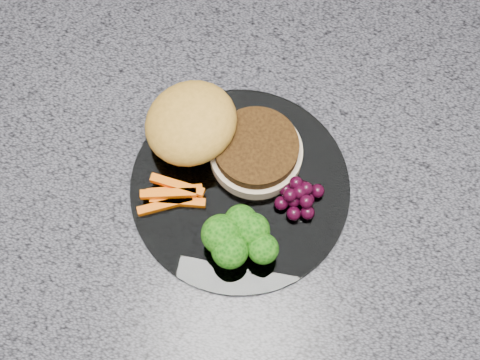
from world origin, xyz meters
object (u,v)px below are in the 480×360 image
(plate, at_px, (240,187))
(grape_bunch, at_px, (299,197))
(burger, at_px, (214,135))
(island_cabinet, at_px, (218,247))

(plate, height_order, grape_bunch, grape_bunch)
(burger, xyz_separation_m, grape_bunch, (0.11, -0.05, -0.01))
(plate, relative_size, grape_bunch, 4.67)
(island_cabinet, xyz_separation_m, grape_bunch, (0.12, -0.06, 0.49))
(burger, height_order, grape_bunch, burger)
(island_cabinet, height_order, burger, burger)
(burger, bearing_deg, island_cabinet, 169.72)
(plate, relative_size, burger, 1.30)
(plate, xyz_separation_m, burger, (-0.04, 0.05, 0.03))
(plate, bearing_deg, burger, 129.48)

